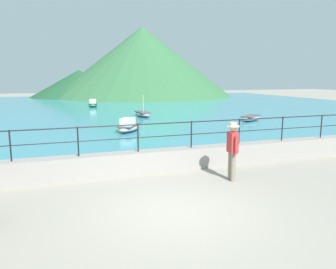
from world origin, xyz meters
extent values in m
plane|color=gray|center=(0.00, 0.00, 0.00)|extent=(120.00, 120.00, 0.00)
cube|color=gray|center=(0.00, 3.20, 0.35)|extent=(20.00, 0.56, 0.70)
cylinder|color=black|center=(-3.68, 3.20, 1.15)|extent=(0.04, 0.04, 0.90)
cylinder|color=black|center=(-1.84, 3.20, 1.15)|extent=(0.04, 0.04, 0.90)
cylinder|color=black|center=(0.00, 3.20, 1.15)|extent=(0.04, 0.04, 0.90)
cylinder|color=black|center=(1.84, 3.20, 1.15)|extent=(0.04, 0.04, 0.90)
cylinder|color=black|center=(3.68, 3.20, 1.15)|extent=(0.04, 0.04, 0.90)
cylinder|color=black|center=(5.52, 3.20, 1.15)|extent=(0.04, 0.04, 0.90)
cylinder|color=black|center=(7.36, 3.20, 1.15)|extent=(0.04, 0.04, 0.90)
cylinder|color=black|center=(0.00, 3.20, 1.57)|extent=(18.40, 0.04, 0.04)
cylinder|color=black|center=(0.00, 3.20, 1.15)|extent=(18.40, 0.03, 0.03)
cube|color=teal|center=(0.00, 25.84, 0.03)|extent=(64.00, 44.32, 0.06)
cone|color=#33663D|center=(11.03, 43.94, 5.35)|extent=(27.87, 27.87, 10.70)
cone|color=#1E4C2D|center=(1.39, 45.21, 2.04)|extent=(14.66, 14.66, 4.08)
cylinder|color=slate|center=(2.42, 1.43, 0.43)|extent=(0.15, 0.15, 0.86)
cylinder|color=slate|center=(2.44, 1.61, 0.43)|extent=(0.15, 0.15, 0.86)
cube|color=#B22D2D|center=(2.43, 1.52, 1.16)|extent=(0.25, 0.38, 0.60)
cylinder|color=#B22D2D|center=(2.41, 1.28, 1.12)|extent=(0.09, 0.09, 0.52)
cylinder|color=#B22D2D|center=(2.45, 1.75, 1.12)|extent=(0.09, 0.09, 0.52)
sphere|color=tan|center=(2.43, 1.52, 1.59)|extent=(0.22, 0.22, 0.22)
cylinder|color=beige|center=(2.43, 1.52, 1.64)|extent=(0.38, 0.38, 0.02)
cylinder|color=beige|center=(2.43, 1.52, 1.70)|extent=(0.20, 0.20, 0.10)
ellipsoid|color=gray|center=(3.92, 17.34, 0.24)|extent=(1.07, 2.36, 0.36)
cube|color=#4D4D51|center=(3.92, 17.34, 0.39)|extent=(0.90, 1.89, 0.06)
cylinder|color=#B2A899|center=(3.93, 17.25, 1.07)|extent=(0.06, 0.06, 1.29)
ellipsoid|color=#338C59|center=(1.31, 27.22, 0.24)|extent=(1.21, 2.40, 0.36)
cube|color=#1C4D31|center=(1.31, 27.22, 0.39)|extent=(1.01, 1.93, 0.06)
cube|color=silver|center=(1.28, 26.97, 0.62)|extent=(0.73, 0.88, 0.40)
ellipsoid|color=gray|center=(1.45, 10.97, 0.24)|extent=(2.04, 2.41, 0.36)
cube|color=#4D4D51|center=(1.45, 10.97, 0.39)|extent=(1.67, 1.95, 0.06)
cube|color=silver|center=(1.31, 10.77, 0.62)|extent=(0.97, 1.02, 0.40)
ellipsoid|color=gray|center=(10.35, 12.52, 0.24)|extent=(2.41, 2.04, 0.36)
cube|color=#4D4D51|center=(10.35, 12.52, 0.39)|extent=(1.95, 1.67, 0.06)
camera|label=1|loc=(-2.45, -6.68, 3.05)|focal=34.82mm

